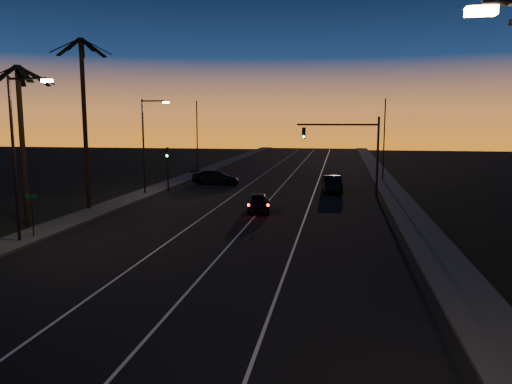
% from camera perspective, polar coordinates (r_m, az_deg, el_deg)
% --- Properties ---
extents(road, '(20.00, 170.00, 0.01)m').
position_cam_1_polar(road, '(35.42, -0.82, -2.67)').
color(road, black).
rests_on(road, ground).
extents(sidewalk_left, '(2.40, 170.00, 0.16)m').
position_cam_1_polar(sidewalk_left, '(38.98, -17.25, -1.92)').
color(sidewalk_left, '#3C3C39').
rests_on(sidewalk_left, ground).
extents(sidewalk_right, '(2.40, 170.00, 0.16)m').
position_cam_1_polar(sidewalk_right, '(35.19, 17.45, -3.00)').
color(sidewalk_right, '#3C3C39').
rests_on(sidewalk_right, ground).
extents(lane_stripe_left, '(0.12, 160.00, 0.01)m').
position_cam_1_polar(lane_stripe_left, '(36.07, -5.52, -2.48)').
color(lane_stripe_left, silver).
rests_on(lane_stripe_left, road).
extents(lane_stripe_mid, '(0.12, 160.00, 0.01)m').
position_cam_1_polar(lane_stripe_mid, '(35.33, -0.03, -2.67)').
color(lane_stripe_mid, silver).
rests_on(lane_stripe_mid, road).
extents(lane_stripe_right, '(0.12, 160.00, 0.01)m').
position_cam_1_polar(lane_stripe_right, '(34.93, 5.65, -2.84)').
color(lane_stripe_right, silver).
rests_on(lane_stripe_right, road).
extents(palm_mid, '(4.25, 4.16, 10.03)m').
position_cam_1_polar(palm_mid, '(34.28, -25.25, 6.70)').
color(palm_mid, black).
rests_on(palm_mid, ground).
extents(palm_far, '(4.25, 4.16, 12.53)m').
position_cam_1_polar(palm_far, '(38.89, -19.06, 9.13)').
color(palm_far, black).
rests_on(palm_far, ground).
extents(streetlight_left_near, '(2.55, 0.26, 9.00)m').
position_cam_1_polar(streetlight_left_near, '(29.60, -25.55, 4.75)').
color(streetlight_left_near, black).
rests_on(streetlight_left_near, ground).
extents(streetlight_left_far, '(2.55, 0.26, 8.50)m').
position_cam_1_polar(streetlight_left_far, '(45.52, -12.40, 5.98)').
color(streetlight_left_far, black).
rests_on(streetlight_left_far, ground).
extents(street_sign, '(0.70, 0.06, 2.60)m').
position_cam_1_polar(street_sign, '(30.86, -24.22, -1.91)').
color(street_sign, black).
rests_on(street_sign, ground).
extents(signal_mast, '(7.10, 0.41, 7.00)m').
position_cam_1_polar(signal_mast, '(44.25, 10.71, 5.61)').
color(signal_mast, black).
rests_on(signal_mast, ground).
extents(signal_post, '(0.28, 0.37, 4.20)m').
position_cam_1_polar(signal_post, '(47.08, -10.07, 3.47)').
color(signal_post, black).
rests_on(signal_post, ground).
extents(far_pole_left, '(0.14, 0.14, 9.00)m').
position_cam_1_polar(far_pole_left, '(61.71, -6.74, 6.14)').
color(far_pole_left, black).
rests_on(far_pole_left, ground).
extents(far_pole_right, '(0.14, 0.14, 9.00)m').
position_cam_1_polar(far_pole_right, '(56.45, 14.43, 5.75)').
color(far_pole_right, black).
rests_on(far_pole_right, ground).
extents(lead_car, '(2.22, 4.59, 1.34)m').
position_cam_1_polar(lead_car, '(36.68, 0.27, -1.21)').
color(lead_car, black).
rests_on(lead_car, road).
extents(right_car, '(2.05, 4.73, 1.51)m').
position_cam_1_polar(right_car, '(46.94, 8.69, 0.88)').
color(right_car, black).
rests_on(right_car, road).
extents(cross_car, '(5.38, 2.99, 1.48)m').
position_cam_1_polar(cross_car, '(52.28, -4.63, 1.68)').
color(cross_car, black).
rests_on(cross_car, road).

